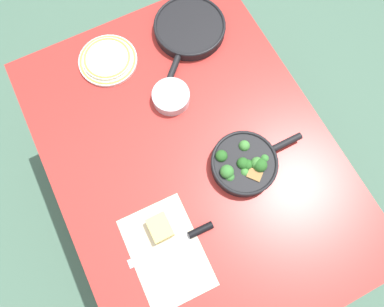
% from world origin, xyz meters
% --- Properties ---
extents(ground_plane, '(14.00, 14.00, 0.00)m').
position_xyz_m(ground_plane, '(0.00, 0.00, 0.00)').
color(ground_plane, '#476B56').
extents(dining_table_red, '(1.30, 0.96, 0.75)m').
position_xyz_m(dining_table_red, '(0.00, 0.00, 0.67)').
color(dining_table_red, '#B72D28').
rests_on(dining_table_red, ground_plane).
extents(skillet_broccoli, '(0.23, 0.34, 0.08)m').
position_xyz_m(skillet_broccoli, '(-0.12, -0.14, 0.78)').
color(skillet_broccoli, black).
rests_on(skillet_broccoli, dining_table_red).
extents(skillet_eggs, '(0.34, 0.34, 0.04)m').
position_xyz_m(skillet_eggs, '(0.46, -0.22, 0.77)').
color(skillet_eggs, black).
rests_on(skillet_eggs, dining_table_red).
extents(wooden_spoon, '(0.34, 0.15, 0.02)m').
position_xyz_m(wooden_spoon, '(0.55, -0.35, 0.76)').
color(wooden_spoon, '#996B42').
rests_on(wooden_spoon, dining_table_red).
extents(parchment_sheet, '(0.33, 0.23, 0.00)m').
position_xyz_m(parchment_sheet, '(-0.26, 0.22, 0.75)').
color(parchment_sheet, beige).
rests_on(parchment_sheet, dining_table_red).
extents(grater_knife, '(0.04, 0.30, 0.02)m').
position_xyz_m(grater_knife, '(-0.24, 0.15, 0.76)').
color(grater_knife, silver).
rests_on(grater_knife, dining_table_red).
extents(cheese_block, '(0.08, 0.07, 0.05)m').
position_xyz_m(cheese_block, '(-0.18, 0.21, 0.77)').
color(cheese_block, '#EACC66').
rests_on(cheese_block, dining_table_red).
extents(dinner_plate_stack, '(0.23, 0.23, 0.03)m').
position_xyz_m(dinner_plate_stack, '(0.48, 0.12, 0.76)').
color(dinner_plate_stack, silver).
rests_on(dinner_plate_stack, dining_table_red).
extents(prep_bowl_steel, '(0.14, 0.14, 0.04)m').
position_xyz_m(prep_bowl_steel, '(0.23, -0.03, 0.77)').
color(prep_bowl_steel, '#B7B7BC').
rests_on(prep_bowl_steel, dining_table_red).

